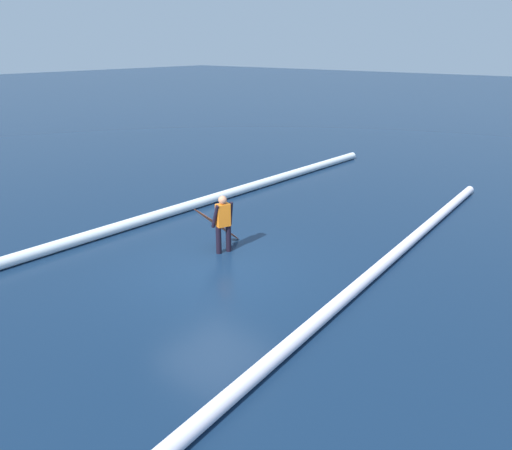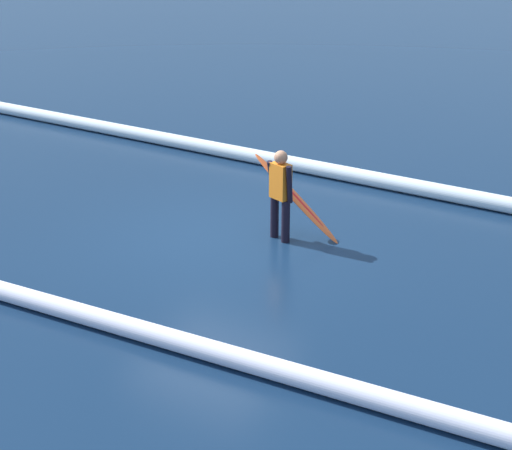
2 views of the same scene
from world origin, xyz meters
The scene contains 5 objects.
ground_plane centered at (0.00, 0.00, 0.00)m, with size 168.78×168.78×0.00m, color #112642.
surfer centered at (-0.98, -0.56, 0.85)m, with size 0.49×0.36×1.52m.
surfboard centered at (-1.10, -0.88, 0.64)m, with size 1.61×0.28×1.32m.
wave_crest_foreground centered at (0.21, -3.86, 0.15)m, with size 0.30×0.30×25.99m, color white.
wave_crest_midground centered at (1.09, 3.23, 0.13)m, with size 0.27×0.27×22.99m, color white.
Camera 1 is at (7.43, 7.28, 5.03)m, focal length 34.04 mm.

